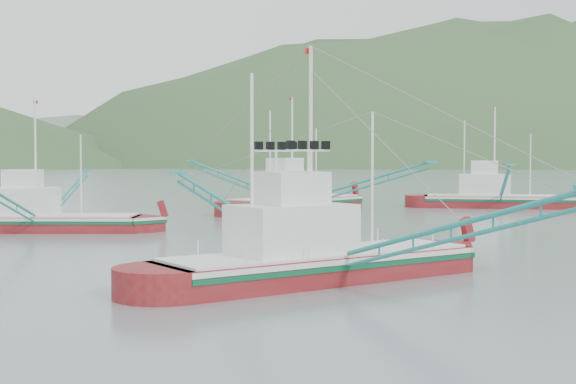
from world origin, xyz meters
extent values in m
plane|color=slate|center=(0.00, 0.00, 0.00)|extent=(1200.00, 1200.00, 0.00)
cube|color=maroon|center=(0.19, 0.78, 0.18)|extent=(13.49, 8.42, 1.76)
cube|color=silver|center=(0.19, 0.78, 0.92)|extent=(13.27, 8.38, 0.19)
cube|color=#0B4E2E|center=(0.19, 0.78, 0.70)|extent=(13.28, 8.40, 0.19)
cube|color=silver|center=(0.19, 0.78, 1.10)|extent=(12.81, 8.00, 0.11)
cube|color=silver|center=(-1.02, 0.27, 2.02)|extent=(5.14, 4.31, 1.93)
cube|color=silver|center=(-1.02, 0.27, 3.60)|extent=(2.86, 2.68, 1.23)
cylinder|color=white|center=(-0.21, 0.61, 5.00)|extent=(0.14, 0.14, 7.90)
cylinder|color=white|center=(-2.63, -0.43, 4.41)|extent=(0.12, 0.12, 6.72)
cylinder|color=white|center=(2.61, 1.82, 3.82)|extent=(0.11, 0.11, 5.53)
cube|color=maroon|center=(-12.35, 24.16, 0.17)|extent=(12.81, 5.74, 1.65)
cube|color=silver|center=(-12.35, 24.16, 0.87)|extent=(12.58, 5.76, 0.18)
cube|color=#0B4E2E|center=(-12.35, 24.16, 0.66)|extent=(12.58, 5.77, 0.18)
cube|color=silver|center=(-12.35, 24.16, 1.03)|extent=(12.17, 5.45, 0.10)
cube|color=silver|center=(-13.56, 24.41, 1.90)|extent=(4.58, 3.42, 1.82)
cube|color=silver|center=(-13.56, 24.41, 3.39)|extent=(2.47, 2.21, 1.16)
cylinder|color=white|center=(-12.75, 24.24, 4.71)|extent=(0.13, 0.13, 7.44)
cylinder|color=white|center=(-9.92, 23.66, 3.59)|extent=(0.10, 0.10, 5.21)
cube|color=maroon|center=(27.24, 40.61, 0.19)|extent=(14.24, 8.79, 1.85)
cube|color=silver|center=(27.24, 40.61, 0.97)|extent=(14.01, 8.75, 0.20)
cube|color=#0B4E2E|center=(27.24, 40.61, 0.74)|extent=(14.02, 8.77, 0.20)
cube|color=silver|center=(27.24, 40.61, 1.16)|extent=(13.53, 8.35, 0.11)
cube|color=silver|center=(25.96, 41.15, 2.13)|extent=(5.42, 4.52, 2.04)
cube|color=silver|center=(25.96, 41.15, 3.80)|extent=(3.01, 2.81, 1.30)
cylinder|color=white|center=(26.81, 40.79, 5.28)|extent=(0.15, 0.15, 8.33)
cylinder|color=white|center=(24.25, 41.86, 4.65)|extent=(0.13, 0.13, 7.08)
cylinder|color=white|center=(29.80, 39.53, 4.03)|extent=(0.11, 0.11, 5.83)
cube|color=maroon|center=(7.43, 39.37, 0.20)|extent=(13.84, 12.27, 1.95)
cube|color=silver|center=(7.43, 39.37, 1.03)|extent=(13.66, 12.14, 0.21)
cube|color=#0B4E2E|center=(7.43, 39.37, 0.78)|extent=(13.68, 12.16, 0.21)
cube|color=silver|center=(7.43, 39.37, 1.22)|extent=(13.15, 11.65, 0.12)
cube|color=silver|center=(6.29, 38.45, 2.25)|extent=(5.76, 5.50, 2.15)
cube|color=silver|center=(6.29, 38.45, 4.01)|extent=(3.33, 3.27, 1.37)
cylinder|color=white|center=(7.05, 39.06, 5.57)|extent=(0.16, 0.16, 8.79)
cylinder|color=white|center=(4.77, 37.21, 4.91)|extent=(0.14, 0.14, 7.47)
cylinder|color=white|center=(9.70, 41.21, 4.25)|extent=(0.12, 0.12, 6.15)
ellipsoid|color=#2F4E28|center=(240.00, 430.00, 0.00)|extent=(684.00, 432.00, 306.00)
ellipsoid|color=slate|center=(30.00, 560.00, 0.00)|extent=(960.00, 400.00, 240.00)
camera|label=1|loc=(-7.08, -29.04, 4.76)|focal=50.00mm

